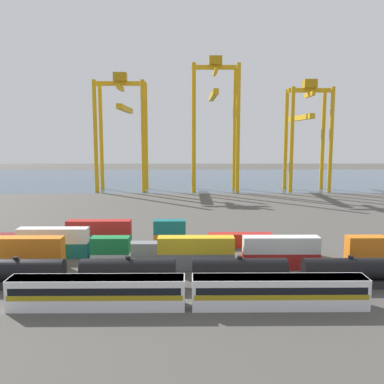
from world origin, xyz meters
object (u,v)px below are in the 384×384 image
shipping_container_4 (196,261)px  shipping_container_2 (111,261)px  shipping_container_19 (170,240)px  gantry_crane_west (122,120)px  gantry_crane_central (215,111)px  passenger_train (188,291)px  shipping_container_6 (281,260)px  gantry_crane_east (306,125)px  freight_tank_row (239,272)px  shipping_container_11 (54,250)px

shipping_container_4 → shipping_container_2: bearing=180.0°
shipping_container_4 → shipping_container_19: 13.93m
shipping_container_4 → gantry_crane_west: bearing=105.2°
shipping_container_4 → shipping_container_19: same height
shipping_container_4 → gantry_crane_central: bearing=84.7°
passenger_train → shipping_container_19: size_ratio=7.26×
shipping_container_19 → gantry_crane_west: (-22.00, 85.16, 25.81)m
gantry_crane_west → shipping_container_2: bearing=-82.4°
shipping_container_19 → gantry_crane_west: bearing=104.5°
shipping_container_6 → gantry_crane_east: (31.43, 98.46, 23.97)m
freight_tank_row → shipping_container_4: freight_tank_row is taller
gantry_crane_central → shipping_container_4: bearing=-95.3°
shipping_container_6 → shipping_container_19: bearing=144.4°
shipping_container_2 → shipping_container_11: size_ratio=0.50×
gantry_crane_west → shipping_container_19: bearing=-75.5°
gantry_crane_east → freight_tank_row: bearing=-110.1°
shipping_container_19 → gantry_crane_central: (13.86, 85.13, 29.34)m
shipping_container_6 → gantry_crane_central: size_ratio=0.24×
shipping_container_11 → shipping_container_2: bearing=-30.4°
shipping_container_19 → freight_tank_row: bearing=-63.2°
gantry_crane_east → shipping_container_4: bearing=-114.6°
passenger_train → shipping_container_6: (14.77, 15.14, -0.84)m
gantry_crane_central → gantry_crane_east: gantry_crane_central is taller
freight_tank_row → shipping_container_4: size_ratio=6.23×
shipping_container_2 → gantry_crane_central: 105.00m
shipping_container_4 → freight_tank_row: bearing=-53.7°
gantry_crane_central → shipping_container_2: bearing=-103.0°
shipping_container_11 → gantry_crane_central: gantry_crane_central is taller
shipping_container_19 → gantry_crane_west: 91.67m
shipping_container_2 → shipping_container_6: (27.10, 0.00, 0.00)m
passenger_train → shipping_container_2: 19.54m
passenger_train → shipping_container_11: passenger_train is taller
passenger_train → shipping_container_19: bearing=97.1°
gantry_crane_west → passenger_train: bearing=-77.3°
shipping_container_6 → shipping_container_11: size_ratio=1.00×
shipping_container_11 → gantry_crane_east: 117.81m
shipping_container_2 → gantry_crane_west: (-13.19, 98.27, 25.81)m
shipping_container_11 → gantry_crane_central: size_ratio=0.24×
passenger_train → shipping_container_2: size_ratio=7.26×
shipping_container_6 → shipping_container_11: 38.81m
shipping_container_4 → shipping_container_6: size_ratio=1.00×
shipping_container_2 → shipping_container_6: bearing=0.0°
freight_tank_row → gantry_crane_west: (-32.67, 106.33, 25.01)m
shipping_container_19 → gantry_crane_central: 91.11m
freight_tank_row → gantry_crane_east: size_ratio=1.78×
shipping_container_4 → gantry_crane_west: (-26.74, 98.27, 25.81)m
shipping_container_4 → shipping_container_6: (13.55, 0.00, 0.00)m
freight_tank_row → shipping_container_4: (-5.93, 8.06, -0.80)m
passenger_train → shipping_container_11: 31.98m
shipping_container_2 → shipping_container_19: size_ratio=1.00×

